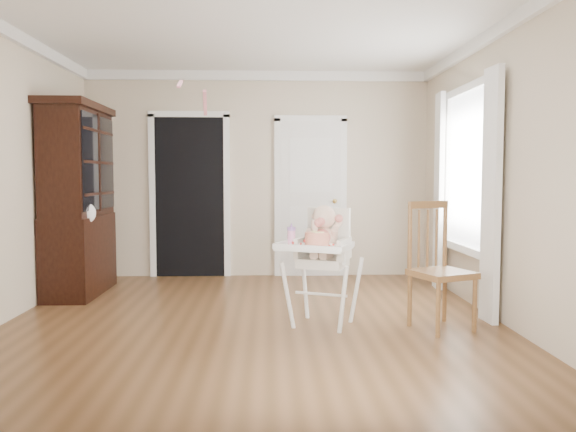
{
  "coord_description": "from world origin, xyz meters",
  "views": [
    {
      "loc": [
        0.15,
        -4.97,
        1.32
      ],
      "look_at": [
        0.31,
        -0.15,
        0.98
      ],
      "focal_mm": 35.0,
      "sensor_mm": 36.0,
      "label": 1
    }
  ],
  "objects_px": {
    "cake": "(317,239)",
    "sippy_cup": "(291,235)",
    "high_chair": "(323,252)",
    "dining_chair": "(439,269)",
    "china_cabinet": "(79,200)"
  },
  "relations": [
    {
      "from": "cake",
      "to": "sippy_cup",
      "type": "xyz_separation_m",
      "value": [
        -0.2,
        0.24,
        0.02
      ]
    },
    {
      "from": "high_chair",
      "to": "sippy_cup",
      "type": "bearing_deg",
      "value": -152.2
    },
    {
      "from": "sippy_cup",
      "to": "dining_chair",
      "type": "distance_m",
      "value": 1.33
    },
    {
      "from": "china_cabinet",
      "to": "high_chair",
      "type": "bearing_deg",
      "value": -28.95
    },
    {
      "from": "high_chair",
      "to": "sippy_cup",
      "type": "distance_m",
      "value": 0.32
    },
    {
      "from": "cake",
      "to": "dining_chair",
      "type": "height_order",
      "value": "dining_chair"
    },
    {
      "from": "dining_chair",
      "to": "china_cabinet",
      "type": "bearing_deg",
      "value": 134.58
    },
    {
      "from": "high_chair",
      "to": "dining_chair",
      "type": "height_order",
      "value": "dining_chair"
    },
    {
      "from": "sippy_cup",
      "to": "cake",
      "type": "bearing_deg",
      "value": -49.35
    },
    {
      "from": "cake",
      "to": "high_chair",
      "type": "bearing_deg",
      "value": 74.08
    },
    {
      "from": "high_chair",
      "to": "cake",
      "type": "height_order",
      "value": "high_chair"
    },
    {
      "from": "sippy_cup",
      "to": "high_chair",
      "type": "bearing_deg",
      "value": 4.88
    },
    {
      "from": "sippy_cup",
      "to": "dining_chair",
      "type": "relative_size",
      "value": 0.16
    },
    {
      "from": "dining_chair",
      "to": "cake",
      "type": "bearing_deg",
      "value": 165.29
    },
    {
      "from": "sippy_cup",
      "to": "china_cabinet",
      "type": "xyz_separation_m",
      "value": [
        -2.33,
        1.47,
        0.25
      ]
    }
  ]
}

